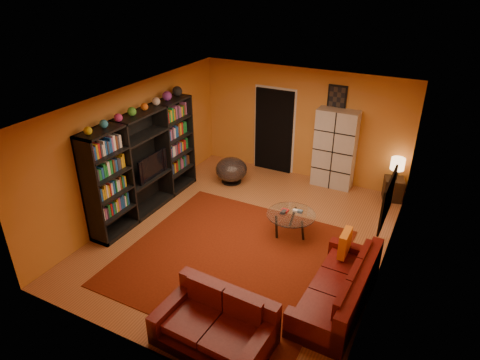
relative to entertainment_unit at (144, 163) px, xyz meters
The scene contains 20 objects.
floor 2.51m from the entertainment_unit, ahead, with size 6.00×6.00×0.00m, color brown.
ceiling 2.75m from the entertainment_unit, ahead, with size 6.00×6.00×0.00m, color white.
wall_back 3.77m from the entertainment_unit, 52.83° to the left, with size 6.00×6.00×0.00m, color #C6762B.
wall_front 3.77m from the entertainment_unit, 52.83° to the right, with size 6.00×6.00×0.00m, color #C6762B.
wall_left 0.34m from the entertainment_unit, behind, with size 6.00×6.00×0.00m, color #C6762B.
wall_right 4.78m from the entertainment_unit, ahead, with size 6.00×6.00×0.00m, color #C6762B.
rug 2.69m from the entertainment_unit, 16.42° to the right, with size 3.60×3.60×0.01m, color #4E1509.
doorway 3.35m from the entertainment_unit, 61.98° to the left, with size 0.95×0.10×2.04m, color black.
wall_art_right 4.80m from the entertainment_unit, ahead, with size 0.03×1.00×0.70m, color black.
wall_art_back 4.36m from the entertainment_unit, 44.57° to the left, with size 0.42×0.03×0.52m, color black.
entertainment_unit is the anchor object (origin of this frame).
tv 0.12m from the entertainment_unit, 58.67° to the left, with size 0.11×0.87×0.50m, color black.
sofa 4.58m from the entertainment_unit, 12.52° to the right, with size 0.92×2.10×0.85m.
loveseat 3.99m from the entertainment_unit, 38.13° to the right, with size 1.60×1.01×0.85m.
throw_pillow 4.25m from the entertainment_unit, ahead, with size 0.12×0.42×0.42m, color orange.
coffee_table 3.14m from the entertainment_unit, ahead, with size 0.92×0.92×0.46m.
storage_cabinet 4.21m from the entertainment_unit, 41.70° to the left, with size 0.91×0.40×1.82m, color #AFAAA2.
bowl_chair 2.22m from the entertainment_unit, 61.82° to the left, with size 0.75×0.75×0.60m.
side_table 5.36m from the entertainment_unit, 31.29° to the left, with size 0.40×0.40×0.50m, color black.
table_lamp 5.30m from the entertainment_unit, 31.29° to the left, with size 0.29×0.29×0.48m.
Camera 1 is at (3.05, -6.09, 4.68)m, focal length 32.00 mm.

